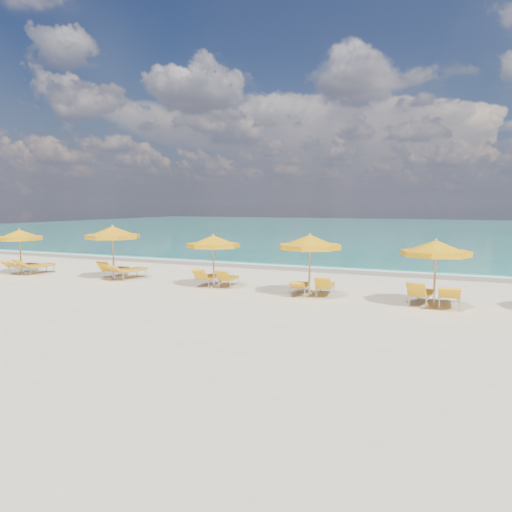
% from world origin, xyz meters
% --- Properties ---
extents(ground_plane, '(120.00, 120.00, 0.00)m').
position_xyz_m(ground_plane, '(0.00, 0.00, 0.00)').
color(ground_plane, beige).
extents(ocean, '(120.00, 80.00, 0.30)m').
position_xyz_m(ocean, '(0.00, 48.00, 0.00)').
color(ocean, '#157868').
rests_on(ocean, ground).
extents(wet_sand_band, '(120.00, 2.60, 0.01)m').
position_xyz_m(wet_sand_band, '(0.00, 7.40, 0.00)').
color(wet_sand_band, tan).
rests_on(wet_sand_band, ground).
extents(foam_line, '(120.00, 1.20, 0.03)m').
position_xyz_m(foam_line, '(0.00, 8.20, 0.00)').
color(foam_line, white).
rests_on(foam_line, ground).
extents(whitecap_near, '(14.00, 0.36, 0.05)m').
position_xyz_m(whitecap_near, '(-6.00, 17.00, 0.00)').
color(whitecap_near, white).
rests_on(whitecap_near, ground).
extents(whitecap_far, '(18.00, 0.30, 0.05)m').
position_xyz_m(whitecap_far, '(8.00, 24.00, 0.00)').
color(whitecap_far, white).
rests_on(whitecap_far, ground).
extents(umbrella_1, '(2.83, 2.83, 2.16)m').
position_xyz_m(umbrella_1, '(-11.36, -0.10, 1.85)').
color(umbrella_1, tan).
rests_on(umbrella_1, ground).
extents(umbrella_2, '(2.54, 2.54, 2.40)m').
position_xyz_m(umbrella_2, '(-6.35, 0.42, 2.04)').
color(umbrella_2, tan).
rests_on(umbrella_2, ground).
extents(umbrella_3, '(2.58, 2.58, 2.13)m').
position_xyz_m(umbrella_3, '(-1.31, 0.30, 1.82)').
color(umbrella_3, tan).
rests_on(umbrella_3, ground).
extents(umbrella_4, '(2.39, 2.39, 2.28)m').
position_xyz_m(umbrella_4, '(2.75, -0.01, 1.95)').
color(umbrella_4, tan).
rests_on(umbrella_4, ground).
extents(umbrella_5, '(2.28, 2.28, 2.22)m').
position_xyz_m(umbrella_5, '(6.99, -0.20, 1.90)').
color(umbrella_5, tan).
rests_on(umbrella_5, ground).
extents(lounger_1_left, '(0.66, 1.84, 0.72)m').
position_xyz_m(lounger_1_left, '(-11.72, 0.29, 0.22)').
color(lounger_1_left, '#A5A8AD').
rests_on(lounger_1_left, ground).
extents(lounger_1_right, '(0.88, 1.98, 0.79)m').
position_xyz_m(lounger_1_right, '(-10.83, 0.38, 0.23)').
color(lounger_1_right, '#A5A8AD').
rests_on(lounger_1_right, ground).
extents(lounger_2_left, '(0.68, 1.72, 0.83)m').
position_xyz_m(lounger_2_left, '(-6.77, 1.00, 0.22)').
color(lounger_2_left, '#A5A8AD').
rests_on(lounger_2_left, ground).
extents(lounger_2_right, '(1.02, 2.07, 0.77)m').
position_xyz_m(lounger_2_right, '(-5.83, 0.82, 0.23)').
color(lounger_2_right, '#A5A8AD').
rests_on(lounger_2_right, ground).
extents(lounger_3_left, '(0.61, 1.69, 0.79)m').
position_xyz_m(lounger_3_left, '(-1.72, 0.65, 0.21)').
color(lounger_3_left, '#A5A8AD').
rests_on(lounger_3_left, ground).
extents(lounger_3_right, '(0.76, 1.62, 0.78)m').
position_xyz_m(lounger_3_right, '(-0.87, 0.73, 0.20)').
color(lounger_3_right, '#A5A8AD').
rests_on(lounger_3_right, ground).
extents(lounger_4_left, '(0.80, 1.73, 0.62)m').
position_xyz_m(lounger_4_left, '(2.32, 0.27, 0.20)').
color(lounger_4_left, '#A5A8AD').
rests_on(lounger_4_left, ground).
extents(lounger_4_right, '(0.82, 1.74, 0.80)m').
position_xyz_m(lounger_4_right, '(3.22, 0.41, 0.21)').
color(lounger_4_right, '#A5A8AD').
rests_on(lounger_4_right, ground).
extents(lounger_5_left, '(0.83, 1.81, 0.87)m').
position_xyz_m(lounger_5_left, '(6.59, 0.18, 0.22)').
color(lounger_5_left, '#A5A8AD').
rests_on(lounger_5_left, ground).
extents(lounger_5_right, '(0.78, 2.06, 0.83)m').
position_xyz_m(lounger_5_right, '(7.43, 0.21, 0.24)').
color(lounger_5_right, '#A5A8AD').
rests_on(lounger_5_right, ground).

